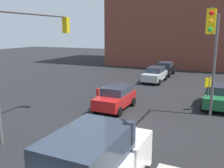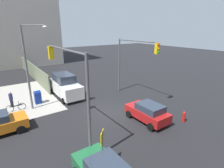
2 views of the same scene
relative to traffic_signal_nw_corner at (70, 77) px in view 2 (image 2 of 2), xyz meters
The scene contains 12 objects.
ground_plane 6.81m from the traffic_signal_nw_corner, 65.47° to the right, with size 120.00×120.00×0.00m, color black.
construction_fence 19.47m from the traffic_signal_nw_corner, ahead, with size 18.12×0.12×2.40m, color slate.
traffic_signal_nw_corner is the anchor object (origin of this frame).
traffic_signal_se_corner 9.93m from the traffic_signal_nw_corner, 65.05° to the right, with size 6.13×0.36×6.50m.
street_lamp_corner 7.05m from the traffic_signal_nw_corner, ahead, with size 2.20×1.84×8.00m.
warning_sign_two_way 4.53m from the traffic_signal_nw_corner, behind, with size 0.48×0.48×2.40m.
mailbox_blue 9.15m from the traffic_signal_nw_corner, ahead, with size 0.56×0.64×1.43m.
fire_hydrant 10.10m from the traffic_signal_nw_corner, 108.71° to the right, with size 0.26×0.26×0.94m.
hatchback_red 7.43m from the traffic_signal_nw_corner, 99.61° to the right, with size 3.84×2.02×1.62m.
van_white_delivery 9.59m from the traffic_signal_nw_corner, 17.53° to the right, with size 5.40×2.32×2.62m.
pedestrian_crossing 10.08m from the traffic_signal_nw_corner, 18.14° to the left, with size 0.36×0.36×1.62m.
bicycle_leaning_on_fence 9.20m from the traffic_signal_nw_corner, 19.41° to the left, with size 0.05×1.75×0.97m.
Camera 2 is at (-12.34, 8.47, 7.63)m, focal length 28.00 mm.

